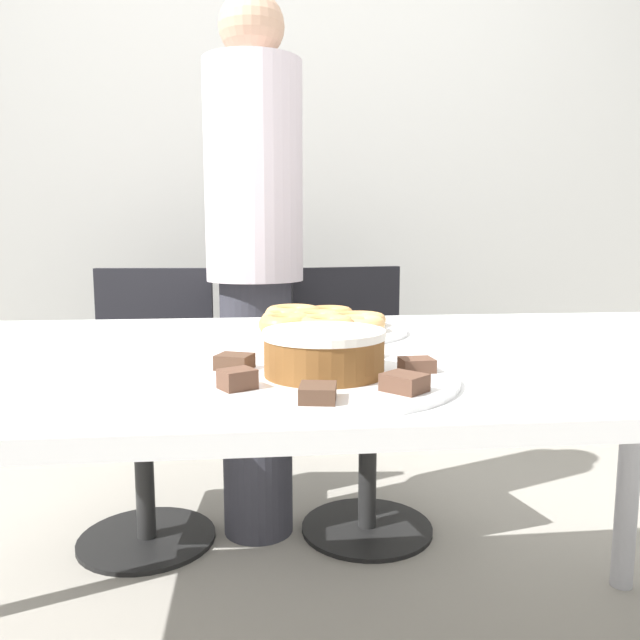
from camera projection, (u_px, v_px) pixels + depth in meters
wall_back at (277, 160)px, 2.64m from camera, size 8.00×0.05×2.60m
table at (310, 391)px, 1.18m from camera, size 1.97×0.94×0.78m
person_standing at (255, 258)px, 1.97m from camera, size 0.31×0.31×1.71m
office_chair_left at (147, 413)px, 2.03m from camera, size 0.48×0.48×0.87m
office_chair_right at (361, 407)px, 2.10m from camera, size 0.53×0.53×0.87m
plate_cake at (324, 378)px, 0.92m from camera, size 0.40×0.40×0.01m
plate_donuts at (317, 330)px, 1.37m from camera, size 0.39×0.39×0.01m
frosted_cake at (324, 352)px, 0.92m from camera, size 0.18×0.18×0.07m
lamington_0 at (234, 362)px, 0.96m from camera, size 0.07×0.06×0.02m
lamington_1 at (237, 379)px, 0.84m from camera, size 0.06×0.06×0.03m
lamington_2 at (318, 393)px, 0.78m from camera, size 0.05×0.06×0.02m
lamington_3 at (404, 382)px, 0.83m from camera, size 0.07×0.07×0.02m
lamington_4 at (417, 365)px, 0.95m from camera, size 0.05×0.05×0.02m
lamington_5 at (365, 350)px, 1.05m from camera, size 0.06×0.06×0.03m
lamington_6 at (291, 349)px, 1.05m from camera, size 0.06×0.07×0.03m
donut_0 at (317, 320)px, 1.37m from camera, size 0.12×0.12×0.04m
donut_1 at (359, 319)px, 1.41m from camera, size 0.12×0.12×0.03m
donut_2 at (329, 314)px, 1.48m from camera, size 0.12×0.12×0.03m
donut_3 at (293, 314)px, 1.45m from camera, size 0.13×0.13×0.04m
donut_4 at (285, 320)px, 1.38m from camera, size 0.11×0.11×0.04m
donut_5 at (286, 324)px, 1.30m from camera, size 0.11×0.11×0.04m
donut_6 at (326, 326)px, 1.28m from camera, size 0.12×0.12×0.04m
donut_7 at (358, 324)px, 1.33m from camera, size 0.12×0.12×0.03m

